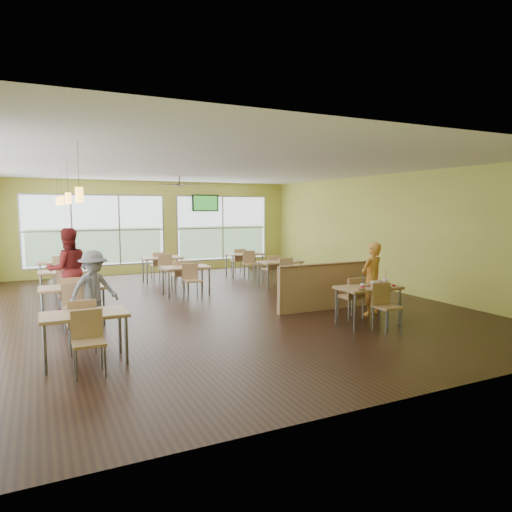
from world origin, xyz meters
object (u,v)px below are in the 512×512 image
object	(u,v)px
main_table	(368,292)
half_wall_divider	(326,286)
man_plaid	(372,279)
food_basket	(379,282)

from	to	relation	value
main_table	half_wall_divider	bearing A→B (deg)	90.00
half_wall_divider	man_plaid	distance (m)	1.06
man_plaid	main_table	bearing A→B (deg)	32.47
half_wall_divider	man_plaid	world-z (taller)	man_plaid
main_table	food_basket	world-z (taller)	main_table
main_table	half_wall_divider	size ratio (longest dim) A/B	0.63
man_plaid	food_basket	world-z (taller)	man_plaid
man_plaid	half_wall_divider	bearing A→B (deg)	-68.15
half_wall_divider	food_basket	world-z (taller)	half_wall_divider
main_table	man_plaid	distance (m)	0.86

